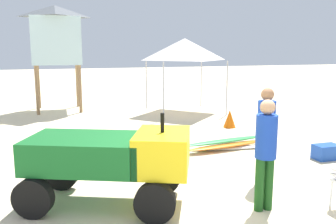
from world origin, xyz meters
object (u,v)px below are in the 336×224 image
object	(u,v)px
lifeguard_near_right	(266,148)
traffic_cone_near	(230,119)
lifeguard_near_center	(266,129)
popup_canopy	(185,49)
surfboard_pile	(228,145)
utility_cart	(111,157)
lifeguard_tower	(56,35)
cooler_box	(326,152)

from	to	relation	value
lifeguard_near_right	traffic_cone_near	bearing A→B (deg)	67.92
lifeguard_near_center	popup_canopy	bearing A→B (deg)	81.09
lifeguard_near_right	surfboard_pile	bearing A→B (deg)	72.33
utility_cart	lifeguard_near_center	bearing A→B (deg)	2.27
utility_cart	lifeguard_tower	distance (m)	9.78
surfboard_pile	cooler_box	world-z (taller)	cooler_box
lifeguard_tower	popup_canopy	bearing A→B (deg)	-21.85
lifeguard_near_center	cooler_box	world-z (taller)	lifeguard_near_center
popup_canopy	lifeguard_near_right	bearing A→B (deg)	-102.04
surfboard_pile	traffic_cone_near	xyz separation A→B (m)	(1.19, 2.25, 0.16)
lifeguard_near_right	traffic_cone_near	distance (m)	5.95
cooler_box	traffic_cone_near	bearing A→B (deg)	98.79
utility_cart	lifeguard_tower	bearing A→B (deg)	93.77
surfboard_pile	lifeguard_near_center	distance (m)	2.43
utility_cart	surfboard_pile	distance (m)	4.03
traffic_cone_near	lifeguard_near_right	bearing A→B (deg)	-112.08
utility_cart	cooler_box	world-z (taller)	utility_cart
popup_canopy	traffic_cone_near	world-z (taller)	popup_canopy
popup_canopy	traffic_cone_near	bearing A→B (deg)	-82.60
lifeguard_tower	lifeguard_near_right	bearing A→B (deg)	-74.84
utility_cart	surfboard_pile	world-z (taller)	utility_cart
lifeguard_near_right	lifeguard_tower	distance (m)	10.96
utility_cart	cooler_box	size ratio (longest dim) A/B	5.00
lifeguard_tower	traffic_cone_near	distance (m)	7.54
lifeguard_near_center	lifeguard_near_right	xyz separation A→B (m)	(-0.64, -1.00, -0.03)
lifeguard_near_center	lifeguard_near_right	bearing A→B (deg)	-122.52
utility_cart	lifeguard_tower	xyz separation A→B (m)	(-0.63, 9.51, 2.18)
utility_cart	lifeguard_near_center	world-z (taller)	lifeguard_near_center
traffic_cone_near	surfboard_pile	bearing A→B (deg)	-117.94
popup_canopy	cooler_box	xyz separation A→B (m)	(0.96, -6.70, -2.25)
surfboard_pile	popup_canopy	bearing A→B (deg)	81.51
cooler_box	lifeguard_near_right	bearing A→B (deg)	-146.47
lifeguard_near_right	popup_canopy	world-z (taller)	popup_canopy
traffic_cone_near	lifeguard_tower	bearing A→B (deg)	135.63
lifeguard_near_right	lifeguard_tower	world-z (taller)	lifeguard_tower
surfboard_pile	lifeguard_tower	size ratio (longest dim) A/B	0.60
lifeguard_near_center	popup_canopy	distance (m)	7.76
lifeguard_near_right	cooler_box	size ratio (longest dim) A/B	3.07
lifeguard_tower	cooler_box	world-z (taller)	lifeguard_tower
lifeguard_near_center	lifeguard_tower	world-z (taller)	lifeguard_tower
utility_cart	traffic_cone_near	xyz separation A→B (m)	(4.41, 4.58, -0.51)
traffic_cone_near	cooler_box	distance (m)	3.68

